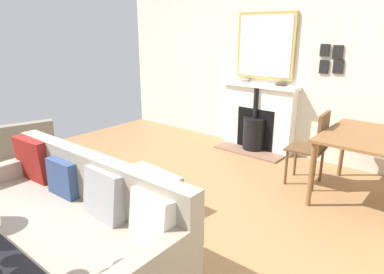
{
  "coord_description": "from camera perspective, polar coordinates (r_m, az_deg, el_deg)",
  "views": [
    {
      "loc": [
        1.87,
        2.46,
        1.77
      ],
      "look_at": [
        -0.76,
        0.27,
        0.69
      ],
      "focal_mm": 31.87,
      "sensor_mm": 36.0,
      "label": 1
    }
  ],
  "objects": [
    {
      "name": "armchair_accent",
      "position": [
        4.54,
        -26.08,
        -1.52
      ],
      "size": [
        0.8,
        0.74,
        0.77
      ],
      "color": "brown",
      "rests_on": "ground"
    },
    {
      "name": "dining_table",
      "position": [
        3.98,
        27.55,
        -0.93
      ],
      "size": [
        1.11,
        0.87,
        0.73
      ],
      "color": "brown",
      "rests_on": "ground"
    },
    {
      "name": "sofa",
      "position": [
        2.82,
        -20.5,
        -13.67
      ],
      "size": [
        0.89,
        2.08,
        0.84
      ],
      "color": "#B2B2B7",
      "rests_on": "ground"
    },
    {
      "name": "mirror_over_mantel",
      "position": [
        5.19,
        12.17,
        14.65
      ],
      "size": [
        0.04,
        0.9,
        0.94
      ],
      "color": "tan"
    },
    {
      "name": "dining_chair_near_fireplace",
      "position": [
        4.16,
        19.74,
        -0.99
      ],
      "size": [
        0.43,
        0.43,
        0.89
      ],
      "color": "brown",
      "rests_on": "ground"
    },
    {
      "name": "fireplace",
      "position": [
        5.26,
        10.88,
        2.62
      ],
      "size": [
        0.52,
        1.18,
        1.01
      ],
      "color": "brown",
      "rests_on": "ground"
    },
    {
      "name": "photo_gallery_row",
      "position": [
        4.83,
        22.31,
        11.94
      ],
      "size": [
        0.02,
        0.32,
        0.37
      ],
      "color": "black"
    },
    {
      "name": "wall_left",
      "position": [
        5.29,
        12.2,
        13.04
      ],
      "size": [
        0.12,
        5.43,
        2.78
      ],
      "primitive_type": "cube",
      "color": "beige",
      "rests_on": "ground"
    },
    {
      "name": "ground_plane",
      "position": [
        3.57,
        -11.52,
        -12.67
      ],
      "size": [
        5.58,
        5.43,
        0.01
      ],
      "primitive_type": "cube",
      "color": "olive"
    },
    {
      "name": "mantel_bowl_far",
      "position": [
        5.0,
        14.64,
        8.58
      ],
      "size": [
        0.15,
        0.15,
        0.05
      ],
      "color": "#47382D",
      "rests_on": "fireplace"
    },
    {
      "name": "ottoman",
      "position": [
        3.48,
        -9.05,
        -8.9
      ],
      "size": [
        0.71,
        0.72,
        0.38
      ],
      "color": "#B2B2B7",
      "rests_on": "ground"
    },
    {
      "name": "mantel_bowl_near",
      "position": [
        5.29,
        8.61,
        9.38
      ],
      "size": [
        0.16,
        0.16,
        0.04
      ],
      "color": "#9E9384",
      "rests_on": "fireplace"
    }
  ]
}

